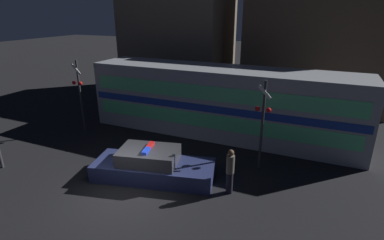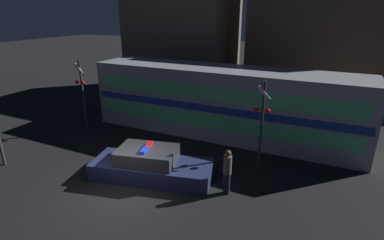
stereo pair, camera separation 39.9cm
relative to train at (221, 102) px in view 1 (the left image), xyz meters
The scene contains 8 objects.
ground_plane 7.47m from the train, 100.74° to the right, with size 120.00×120.00×0.00m, color black.
train is the anchor object (origin of this frame).
police_car 5.91m from the train, 99.85° to the right, with size 5.18×2.87×1.39m.
pedestrian 5.98m from the train, 67.80° to the right, with size 0.30×0.30×1.79m.
crossing_signal_near 4.29m from the train, 47.88° to the right, with size 0.66×0.28×3.93m.
crossing_signal_far 7.74m from the train, 157.98° to the right, with size 0.66×0.28×4.06m.
building_left 10.22m from the train, 129.24° to the left, with size 8.04×5.83×7.72m.
building_center 10.07m from the train, 64.40° to the left, with size 9.46×6.15×9.01m.
Camera 1 is at (6.21, -7.86, 6.52)m, focal length 28.00 mm.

